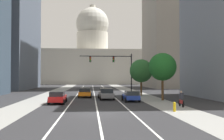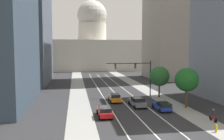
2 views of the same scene
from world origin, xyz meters
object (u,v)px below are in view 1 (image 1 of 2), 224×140
fire_hydrant (174,107)px  street_tree_near_right (162,67)px  car_blue (131,96)px  street_tree_far_right (141,71)px  car_gray (106,94)px  car_orange (85,92)px  cyclist (181,99)px  car_red (58,97)px  capitol_building (92,59)px  traffic_signal_mast (115,65)px

fire_hydrant → street_tree_near_right: bearing=79.8°
car_blue → street_tree_far_right: size_ratio=0.67×
car_blue → car_gray: bearing=40.9°
car_orange → street_tree_near_right: bearing=-119.1°
fire_hydrant → cyclist: 4.13m
car_red → street_tree_far_right: (12.55, 12.13, 3.43)m
fire_hydrant → street_tree_near_right: (2.03, 11.31, 4.10)m
capitol_building → street_tree_near_right: 82.02m
car_gray → street_tree_near_right: 8.74m
street_tree_far_right → street_tree_near_right: bearing=-82.3°
traffic_signal_mast → cyclist: 19.06m
car_blue → traffic_signal_mast: size_ratio=0.45×
traffic_signal_mast → fire_hydrant: traffic_signal_mast is taller
fire_hydrant → street_tree_far_right: bearing=87.7°
street_tree_far_right → street_tree_near_right: 9.05m
car_orange → street_tree_far_right: (9.48, 2.81, 3.45)m
car_gray → car_red: bearing=127.4°
capitol_building → car_orange: size_ratio=10.98×
capitol_building → fire_hydrant: capitol_building is taller
traffic_signal_mast → street_tree_near_right: traffic_signal_mast is taller
fire_hydrant → street_tree_far_right: street_tree_far_right is taller
car_orange → car_blue: bearing=-139.7°
car_gray → traffic_signal_mast: bearing=-17.4°
cyclist → street_tree_far_right: bearing=3.4°
car_blue → street_tree_far_right: (3.33, 10.28, 3.46)m
fire_hydrant → car_orange: bearing=116.4°
capitol_building → car_orange: 75.79m
car_blue → fire_hydrant: bearing=-167.5°
traffic_signal_mast → fire_hydrant: 22.16m
capitol_building → street_tree_far_right: size_ratio=7.44×
car_blue → street_tree_far_right: 11.35m
car_blue → car_gray: size_ratio=0.85×
capitol_building → fire_hydrant: size_ratio=50.66×
traffic_signal_mast → street_tree_far_right: size_ratio=1.46×
car_red → cyclist: (13.68, -4.52, 0.07)m
car_gray → traffic_signal_mast: 9.40m
fire_hydrant → street_tree_far_right: (0.81, 20.28, 3.74)m
car_orange → car_red: bearing=162.7°
car_orange → fire_hydrant: size_ratio=4.62×
car_blue → traffic_signal_mast: (-0.98, 11.35, 4.51)m
traffic_signal_mast → fire_hydrant: (3.51, -21.35, -4.80)m
car_gray → street_tree_far_right: bearing=-45.6°
street_tree_near_right → capitol_building: bearing=96.4°
capitol_building → car_blue: capitol_building is taller
traffic_signal_mast → cyclist: traffic_signal_mast is taller
cyclist → fire_hydrant: bearing=151.3°
car_gray → fire_hydrant: 14.47m
car_red → street_tree_far_right: size_ratio=0.71×
car_gray → street_tree_near_right: (7.62, -2.03, 3.76)m
car_red → cyclist: bearing=-108.4°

